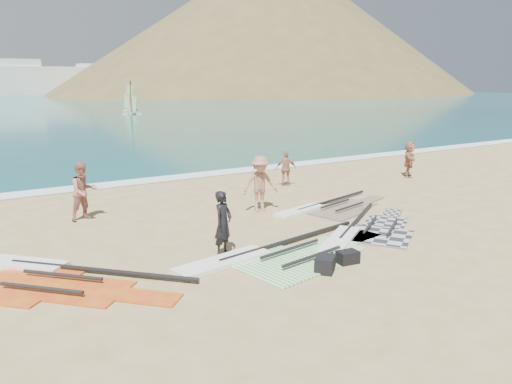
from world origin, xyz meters
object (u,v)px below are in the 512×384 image
rig_orange (327,208)px  beachgoer_right (409,159)px  gear_bag_far (348,257)px  beachgoer_left (84,191)px  rig_red (47,276)px  gear_bag_near (325,264)px  person_wetsuit (223,223)px  rig_green (274,256)px  beachgoer_back (286,169)px  beachgoer_mid (260,184)px  rig_grey (365,231)px

rig_orange → beachgoer_right: bearing=6.0°
gear_bag_far → beachgoer_right: beachgoer_right is taller
beachgoer_left → beachgoer_right: (15.24, -0.50, -0.11)m
rig_red → gear_bag_near: 6.77m
gear_bag_near → beachgoer_left: bearing=116.4°
person_wetsuit → beachgoer_right: bearing=-9.6°
rig_green → beachgoer_back: bearing=43.0°
rig_orange → beachgoer_right: size_ratio=3.03×
rig_green → person_wetsuit: 1.63m
gear_bag_far → beachgoer_left: bearing=121.7°
beachgoer_mid → beachgoer_right: bearing=21.0°
person_wetsuit → rig_green: bearing=-72.1°
rig_red → person_wetsuit: person_wetsuit is taller
gear_bag_far → beachgoer_right: bearing=34.9°
gear_bag_far → beachgoer_left: size_ratio=0.27×
rig_orange → gear_bag_near: size_ratio=8.72×
rig_red → beachgoer_mid: (7.69, 2.58, 0.96)m
rig_red → gear_bag_far: gear_bag_far is taller
rig_grey → rig_green: size_ratio=0.82×
rig_orange → beachgoer_back: bearing=60.8°
beachgoer_left → gear_bag_far: bearing=-74.2°
rig_orange → rig_red: bearing=173.9°
gear_bag_near → beachgoer_right: (11.31, 7.41, 0.69)m
person_wetsuit → beachgoer_back: size_ratio=1.13×
rig_red → beachgoer_mid: size_ratio=2.76×
gear_bag_near → beachgoer_mid: size_ratio=0.30×
rig_red → person_wetsuit: 4.53m
rig_grey → beachgoer_back: bearing=40.3°
rig_grey → beachgoer_mid: bearing=74.6°
rig_red → beachgoer_right: size_ratio=3.16×
rig_orange → rig_green: bearing=-158.8°
rig_green → rig_grey: bearing=-4.3°
rig_grey → beachgoer_right: (8.22, 5.58, 0.83)m
rig_grey → beachgoer_right: bearing=-0.2°
rig_orange → beachgoer_back: 4.36m
rig_grey → person_wetsuit: bearing=138.8°
rig_green → beachgoer_mid: (2.26, 4.31, 0.96)m
rig_green → rig_red: (-5.43, 1.73, -0.00)m
rig_green → beachgoer_left: (-3.40, 6.44, 0.94)m
gear_bag_near → rig_red: bearing=151.8°
gear_bag_far → beachgoer_right: 12.74m
beachgoer_left → rig_green: bearing=-78.0°
rig_red → beachgoer_back: size_ratio=3.55×
rig_red → beachgoer_mid: beachgoer_mid is taller
person_wetsuit → beachgoer_left: size_ratio=0.90×
rig_grey → beachgoer_back: size_ratio=3.46×
gear_bag_far → gear_bag_near: bearing=-170.5°
gear_bag_far → beachgoer_back: bearing=64.5°
rig_red → beachgoer_back: beachgoer_back is taller
rig_red → person_wetsuit: bearing=35.1°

